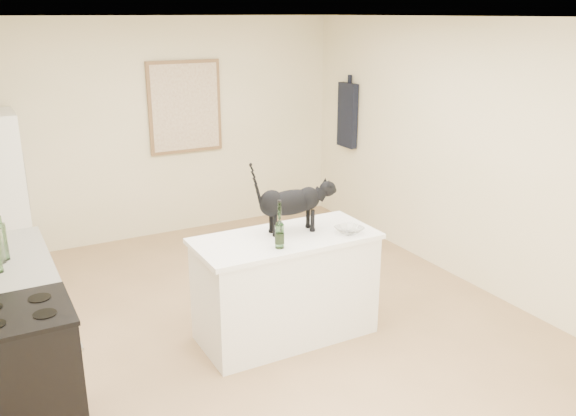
{
  "coord_description": "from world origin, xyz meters",
  "views": [
    {
      "loc": [
        -2.07,
        -4.25,
        2.64
      ],
      "look_at": [
        0.15,
        -0.15,
        1.12
      ],
      "focal_mm": 37.7,
      "sensor_mm": 36.0,
      "label": 1
    }
  ],
  "objects": [
    {
      "name": "wall_right",
      "position": [
        2.25,
        0.0,
        1.3
      ],
      "size": [
        0.0,
        5.5,
        5.5
      ],
      "primitive_type": "plane",
      "rotation": [
        1.57,
        0.0,
        -1.57
      ],
      "color": "beige",
      "rests_on": "ground"
    },
    {
      "name": "wall_back",
      "position": [
        0.0,
        2.75,
        1.3
      ],
      "size": [
        4.5,
        0.0,
        4.5
      ],
      "primitive_type": "plane",
      "rotation": [
        1.57,
        0.0,
        0.0
      ],
      "color": "beige",
      "rests_on": "ground"
    },
    {
      "name": "artwork_frame",
      "position": [
        0.3,
        2.72,
        1.55
      ],
      "size": [
        0.9,
        0.03,
        1.1
      ],
      "primitive_type": "cube",
      "color": "brown",
      "rests_on": "wall_back"
    },
    {
      "name": "ceiling",
      "position": [
        0.0,
        0.0,
        2.6
      ],
      "size": [
        5.5,
        5.5,
        0.0
      ],
      "primitive_type": "plane",
      "rotation": [
        3.14,
        0.0,
        0.0
      ],
      "color": "white",
      "rests_on": "ground"
    },
    {
      "name": "glass_bowl",
      "position": [
        0.6,
        -0.38,
        0.93
      ],
      "size": [
        0.25,
        0.25,
        0.05
      ],
      "primitive_type": "imported",
      "rotation": [
        0.0,
        0.0,
        0.16
      ],
      "color": "white",
      "rests_on": "island_top"
    },
    {
      "name": "artwork_canvas",
      "position": [
        0.3,
        2.7,
        1.55
      ],
      "size": [
        0.82,
        0.0,
        1.02
      ],
      "primitive_type": "cube",
      "color": "beige",
      "rests_on": "wall_back"
    },
    {
      "name": "wall_front",
      "position": [
        0.0,
        -2.75,
        1.3
      ],
      "size": [
        4.5,
        0.0,
        4.5
      ],
      "primitive_type": "plane",
      "rotation": [
        -1.57,
        0.0,
        0.0
      ],
      "color": "beige",
      "rests_on": "ground"
    },
    {
      "name": "left_cabinets",
      "position": [
        -1.95,
        0.3,
        0.43
      ],
      "size": [
        0.6,
        1.4,
        0.86
      ],
      "primitive_type": "cube",
      "color": "white",
      "rests_on": "floor"
    },
    {
      "name": "left_countertop",
      "position": [
        -1.95,
        0.3,
        0.88
      ],
      "size": [
        0.62,
        1.44,
        0.04
      ],
      "primitive_type": "cube",
      "color": "gray",
      "rests_on": "left_cabinets"
    },
    {
      "name": "fridge_paper",
      "position": [
        -1.6,
        2.41,
        1.3
      ],
      "size": [
        0.05,
        0.12,
        0.16
      ],
      "primitive_type": "cube",
      "rotation": [
        0.0,
        0.0,
        -0.37
      ],
      "color": "white",
      "rests_on": "fridge"
    },
    {
      "name": "hanging_garment",
      "position": [
        2.19,
        2.05,
        1.4
      ],
      "size": [
        0.08,
        0.34,
        0.8
      ],
      "primitive_type": "cube",
      "color": "black",
      "rests_on": "wall_right"
    },
    {
      "name": "island_base",
      "position": [
        0.1,
        -0.2,
        0.43
      ],
      "size": [
        1.44,
        0.67,
        0.86
      ],
      "primitive_type": "cube",
      "color": "white",
      "rests_on": "floor"
    },
    {
      "name": "black_cat",
      "position": [
        0.19,
        -0.13,
        1.13
      ],
      "size": [
        0.68,
        0.28,
        0.46
      ],
      "primitive_type": null,
      "rotation": [
        0.0,
        0.0,
        -0.13
      ],
      "color": "black",
      "rests_on": "island_top"
    },
    {
      "name": "island_top",
      "position": [
        0.1,
        -0.2,
        0.88
      ],
      "size": [
        1.5,
        0.7,
        0.04
      ],
      "primitive_type": "cube",
      "color": "white",
      "rests_on": "island_base"
    },
    {
      "name": "stove",
      "position": [
        -1.95,
        -0.6,
        0.45
      ],
      "size": [
        0.6,
        0.6,
        0.9
      ],
      "primitive_type": "cube",
      "color": "black",
      "rests_on": "floor"
    },
    {
      "name": "floor",
      "position": [
        0.0,
        0.0,
        0.0
      ],
      "size": [
        5.5,
        5.5,
        0.0
      ],
      "primitive_type": "plane",
      "color": "tan",
      "rests_on": "ground"
    },
    {
      "name": "wine_bottle",
      "position": [
        -0.06,
        -0.4,
        1.07
      ],
      "size": [
        0.09,
        0.09,
        0.34
      ],
      "primitive_type": "cylinder",
      "rotation": [
        0.0,
        0.0,
        0.24
      ],
      "color": "#245421",
      "rests_on": "island_top"
    }
  ]
}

